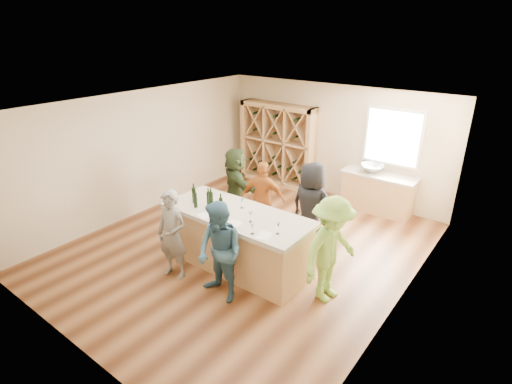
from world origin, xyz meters
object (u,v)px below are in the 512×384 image
Objects in this scene: wine_bottle_e at (221,206)px; person_near_right at (220,252)px; sink at (372,169)px; wine_bottle_c at (209,199)px; wine_bottle_b at (195,200)px; person_far_left at (236,184)px; wine_bottle_a at (194,195)px; person_near_left at (172,235)px; person_far_right at (311,207)px; tasting_counter_base at (238,242)px; person_far_mid at (263,198)px; wine_rack at (278,145)px; wine_bottle_d at (211,201)px; person_server at (331,250)px.

person_near_right reaches higher than wine_bottle_e.
sink is 4.70m from person_near_right.
wine_bottle_c is 0.38m from wine_bottle_e.
person_far_left reaches higher than wine_bottle_b.
person_near_left is (0.19, -0.74, -0.42)m from wine_bottle_a.
sink is 2.48m from person_far_right.
person_far_right is (1.45, 1.61, -0.32)m from wine_bottle_b.
person_near_right is at bearing 88.15° from person_far_right.
person_far_left is at bearing 104.06° from wine_bottle_a.
tasting_counter_base is at bearing 159.77° from person_far_left.
person_far_right reaches higher than person_far_mid.
wine_rack reaches higher than wine_bottle_e.
wine_bottle_a is 1.06× the size of wine_bottle_e.
person_far_mid is 0.89× the size of person_far_right.
wine_rack reaches higher than wine_bottle_c.
wine_bottle_d reaches higher than sink.
person_far_left is at bearing 1.93° from person_far_right.
wine_bottle_b is 0.53m from wine_bottle_e.
person_far_right is (-0.19, -2.47, -0.12)m from sink.
person_far_right is at bearing 53.29° from wine_bottle_d.
person_far_right is (0.72, 1.33, 0.39)m from tasting_counter_base.
person_far_right is (1.14, 1.53, -0.35)m from wine_bottle_d.
person_near_left is 1.06m from person_near_right.
person_far_left is at bearing -78.27° from wine_rack.
wine_bottle_a reaches higher than tasting_counter_base.
person_far_right is at bearing -156.07° from person_far_left.
wine_bottle_a is 1.08× the size of wine_bottle_c.
wine_bottle_a is 0.18× the size of person_near_left.
person_far_left reaches higher than wine_bottle_a.
wine_bottle_b is at bearing -111.87° from sink.
person_near_right reaches higher than wine_bottle_b.
tasting_counter_base is 1.64× the size of person_far_mid.
wine_bottle_c is 0.17× the size of person_far_left.
wine_bottle_c is 2.37m from person_server.
wine_bottle_d is 0.20× the size of person_near_right.
person_far_left is at bearing 132.91° from person_near_right.
person_server is at bearing 138.64° from person_far_right.
tasting_counter_base is 1.17m from person_near_left.
person_server is 2.42m from person_far_mid.
wine_rack is at bearing 102.71° from wine_bottle_a.
sink is 1.83× the size of wine_bottle_a.
person_far_left is at bearing 122.92° from wine_bottle_e.
wine_bottle_b is at bearing -130.40° from wine_bottle_c.
person_near_right reaches higher than person_far_left.
wine_bottle_d is 1.56m from person_far_mid.
wine_rack is at bearing 178.51° from sink.
wine_bottle_b is at bearing -37.56° from wine_bottle_a.
wine_rack is 4.31m from tasting_counter_base.
wine_bottle_d is at bearing 14.81° from wine_bottle_b.
person_near_left is (-0.69, -0.90, 0.30)m from tasting_counter_base.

